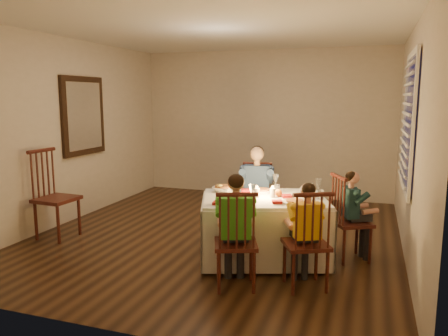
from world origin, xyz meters
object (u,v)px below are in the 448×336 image
(chair_near_right, at_px, (305,287))
(dining_table, at_px, (264,215))
(chair_extra, at_px, (59,237))
(adult, at_px, (256,238))
(chair_near_left, at_px, (235,287))
(child_teal, at_px, (350,259))
(chair_end, at_px, (350,259))
(child_green, at_px, (235,287))
(serving_bowl, at_px, (223,189))
(chair_adult, at_px, (256,238))
(child_yellow, at_px, (305,287))

(chair_near_right, bearing_deg, dining_table, -73.43)
(chair_extra, distance_m, adult, 2.53)
(chair_near_left, height_order, child_teal, child_teal)
(chair_end, bearing_deg, child_green, 109.71)
(chair_extra, bearing_deg, chair_near_left, -101.78)
(adult, bearing_deg, chair_end, -29.90)
(chair_near_right, relative_size, chair_extra, 0.84)
(chair_near_left, relative_size, child_teal, 0.96)
(child_teal, height_order, serving_bowl, serving_bowl)
(chair_adult, distance_m, chair_end, 1.23)
(chair_adult, relative_size, adult, 0.81)
(chair_near_left, height_order, chair_near_right, same)
(chair_end, relative_size, child_yellow, 0.94)
(child_yellow, xyz_separation_m, child_teal, (0.37, 0.89, 0.00))
(chair_extra, bearing_deg, serving_bowl, -80.56)
(child_green, bearing_deg, serving_bowl, -85.05)
(chair_near_left, xyz_separation_m, chair_end, (0.99, 1.09, 0.00))
(dining_table, height_order, chair_end, dining_table)
(adult, height_order, child_teal, adult)
(chair_extra, distance_m, child_teal, 3.60)
(chair_end, height_order, child_green, child_green)
(chair_near_right, bearing_deg, adult, -83.79)
(chair_extra, xyz_separation_m, serving_bowl, (2.15, 0.24, 0.73))
(dining_table, relative_size, chair_adult, 1.67)
(dining_table, height_order, chair_adult, dining_table)
(adult, xyz_separation_m, child_yellow, (0.81, -1.27, 0.00))
(chair_adult, bearing_deg, chair_near_left, -94.62)
(child_teal, bearing_deg, chair_adult, 43.80)
(chair_extra, relative_size, serving_bowl, 4.72)
(chair_adult, bearing_deg, dining_table, -80.67)
(dining_table, distance_m, chair_end, 1.08)
(chair_near_left, bearing_deg, child_green, 180.00)
(chair_near_right, relative_size, adult, 0.81)
(child_green, bearing_deg, adult, -103.35)
(chair_adult, bearing_deg, child_green, -94.62)
(dining_table, height_order, adult, dining_table)
(serving_bowl, bearing_deg, child_yellow, -34.19)
(chair_near_right, distance_m, child_green, 0.65)
(dining_table, xyz_separation_m, chair_extra, (-2.66, -0.11, -0.50))
(adult, height_order, child_green, adult)
(child_green, bearing_deg, child_teal, -152.72)
(chair_end, relative_size, child_teal, 0.96)
(child_green, height_order, serving_bowl, serving_bowl)
(chair_adult, height_order, chair_near_right, same)
(dining_table, xyz_separation_m, child_teal, (0.91, 0.30, -0.50))
(chair_near_right, xyz_separation_m, chair_extra, (-3.21, 0.48, 0.00))
(serving_bowl, bearing_deg, chair_extra, -173.62)
(dining_table, bearing_deg, child_green, -114.94)
(chair_near_left, bearing_deg, child_teal, -152.72)
(child_green, relative_size, child_yellow, 1.08)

